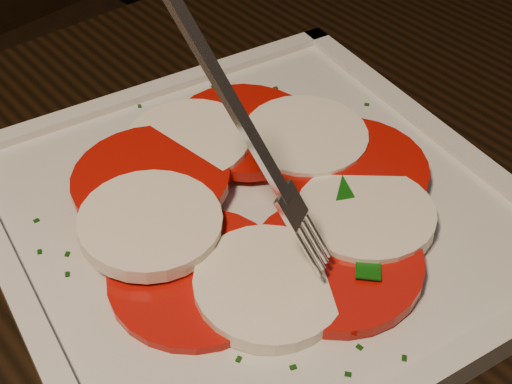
# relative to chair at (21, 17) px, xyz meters

# --- Properties ---
(chair) EXTENTS (0.51, 0.51, 0.93)m
(chair) POSITION_rel_chair_xyz_m (0.00, 0.00, 0.00)
(chair) COLOR black
(chair) RESTS_ON ground
(plate) EXTENTS (0.33, 0.33, 0.01)m
(plate) POSITION_rel_chair_xyz_m (-0.06, -0.76, 0.22)
(plate) COLOR silver
(plate) RESTS_ON table
(caprese_salad) EXTENTS (0.27, 0.28, 0.03)m
(caprese_salad) POSITION_rel_chair_xyz_m (-0.06, -0.76, 0.24)
(caprese_salad) COLOR #C30804
(caprese_salad) RESTS_ON plate
(fork) EXTENTS (0.08, 0.10, 0.15)m
(fork) POSITION_rel_chair_xyz_m (-0.10, -0.79, 0.33)
(fork) COLOR white
(fork) RESTS_ON caprese_salad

